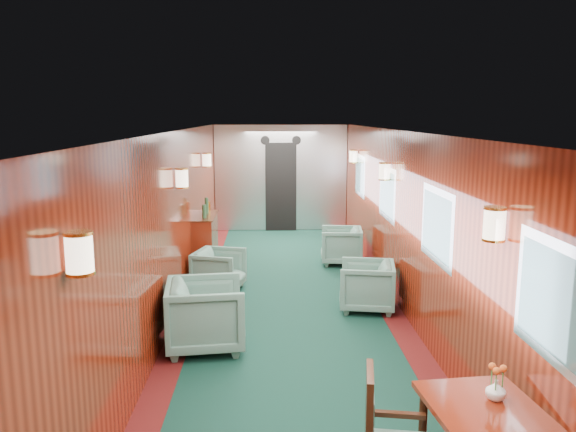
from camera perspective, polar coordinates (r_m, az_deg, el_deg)
The scene contains 11 objects.
room at distance 6.82m, azimuth 0.39°, elevation 2.07°, with size 12.00×12.10×2.40m.
bulkhead at distance 12.74m, azimuth -0.74°, elevation 3.83°, with size 2.98×0.17×2.39m.
windows_right at distance 7.31m, azimuth 12.04°, elevation 0.93°, with size 0.02×8.60×0.80m.
wall_sconces at distance 7.36m, azimuth 0.20°, elevation 3.89°, with size 2.97×7.97×0.25m.
dining_table at distance 4.02m, azimuth 19.91°, elevation -19.86°, with size 0.79×1.06×0.75m.
credenza at distance 9.49m, azimuth -8.36°, elevation -2.72°, with size 0.34×1.08×1.25m.
flower_vase at distance 4.11m, azimuth 20.37°, elevation -16.24°, with size 0.13×0.13×0.14m, color silver.
armchair_left_near at distance 6.46m, azimuth -8.34°, elevation -9.90°, with size 0.84×0.86×0.78m, color #1F4A45.
armchair_left_far at distance 8.49m, azimuth -7.01°, elevation -5.50°, with size 0.67×0.69×0.63m, color #1F4A45.
armchair_right_near at distance 7.70m, azimuth 8.00°, elevation -7.03°, with size 0.71×0.73×0.66m, color #1F4A45.
armchair_right_far at distance 9.98m, azimuth 5.42°, elevation -3.01°, with size 0.70×0.72×0.65m, color #1F4A45.
Camera 1 is at (-0.29, -6.75, 2.60)m, focal length 35.00 mm.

